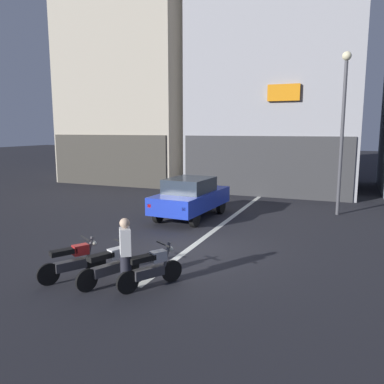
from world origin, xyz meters
The scene contains 10 objects.
ground_plane centered at (0.00, 0.00, 0.00)m, with size 120.00×120.00×0.00m, color #232328.
lane_centre_line centered at (0.00, 6.00, 0.00)m, with size 0.20×18.00×0.01m, color silver.
building_corner_left centered at (-9.74, 14.24, 7.42)m, with size 8.42×7.87×14.87m.
building_mid_block centered at (0.16, 14.24, 7.72)m, with size 9.22×8.82×15.47m.
car_blue_crossing_near centered at (-1.50, 3.88, 0.89)m, with size 2.03×4.21×1.64m.
street_lamp centered at (3.97, 6.78, 4.02)m, with size 0.36×0.36×6.58m.
motorcycle_red_row_leftmost centered at (-1.65, -3.16, 0.46)m, with size 0.92×1.47×0.98m.
motorcycle_white_row_left_mid centered at (-0.68, -3.09, 0.46)m, with size 0.76×1.56×0.98m.
motorcycle_silver_row_centre centered at (0.29, -2.88, 0.46)m, with size 0.94×1.46×0.98m.
person_by_motorcycles centered at (-0.10, -3.31, 0.86)m, with size 0.39×0.42×1.67m.
Camera 1 is at (4.27, -10.26, 3.55)m, focal length 36.23 mm.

